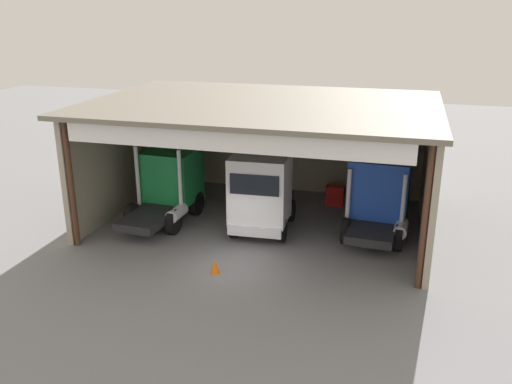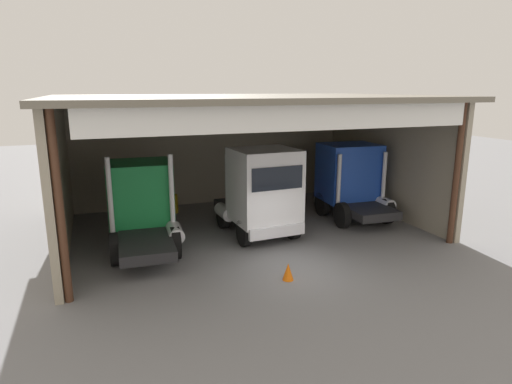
% 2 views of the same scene
% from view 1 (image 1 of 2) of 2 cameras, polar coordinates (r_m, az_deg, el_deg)
% --- Properties ---
extents(ground_plane, '(80.00, 80.00, 0.00)m').
position_cam_1_polar(ground_plane, '(21.59, -2.42, -7.69)').
color(ground_plane, slate).
rests_on(ground_plane, ground).
extents(workshop_shed, '(15.02, 10.57, 5.67)m').
position_cam_1_polar(workshop_shed, '(25.53, 1.42, 5.95)').
color(workshop_shed, '#9E937F').
rests_on(workshop_shed, ground).
extents(truck_green_right_bay, '(2.61, 5.20, 3.66)m').
position_cam_1_polar(truck_green_right_bay, '(25.92, -9.09, 0.81)').
color(truck_green_right_bay, '#197F3D').
rests_on(truck_green_right_bay, ground).
extents(truck_white_center_left_bay, '(2.75, 5.12, 3.66)m').
position_cam_1_polar(truck_white_center_left_bay, '(23.86, 0.55, -0.05)').
color(truck_white_center_left_bay, white).
rests_on(truck_white_center_left_bay, ground).
extents(truck_blue_center_bay, '(2.75, 4.31, 3.45)m').
position_cam_1_polar(truck_blue_center_bay, '(24.26, 12.63, -0.43)').
color(truck_blue_center_bay, '#1E47B7').
rests_on(truck_blue_center_bay, ground).
extents(oil_drum, '(0.58, 0.58, 0.89)m').
position_cam_1_polar(oil_drum, '(29.47, -2.29, 0.75)').
color(oil_drum, gold).
rests_on(oil_drum, ground).
extents(tool_cart, '(0.90, 0.60, 1.00)m').
position_cam_1_polar(tool_cart, '(27.98, 8.22, -0.34)').
color(tool_cart, red).
rests_on(tool_cart, ground).
extents(traffic_cone, '(0.36, 0.36, 0.56)m').
position_cam_1_polar(traffic_cone, '(20.97, -4.31, -7.73)').
color(traffic_cone, orange).
rests_on(traffic_cone, ground).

